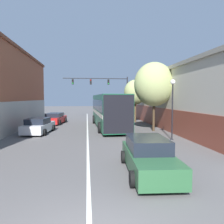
# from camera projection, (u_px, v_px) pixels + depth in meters

# --- Properties ---
(lane_center_line) EXTENTS (0.14, 44.90, 0.01)m
(lane_center_line) POSITION_uv_depth(u_px,v_px,m) (87.00, 131.00, 20.78)
(lane_center_line) COLOR silver
(lane_center_line) RESTS_ON ground_plane
(building_right_storefront) EXTENTS (9.15, 24.43, 6.00)m
(building_right_storefront) POSITION_uv_depth(u_px,v_px,m) (201.00, 98.00, 22.89)
(building_right_storefront) COLOR #B7B2A3
(building_right_storefront) RESTS_ON ground_plane
(bus) EXTENTS (3.17, 12.14, 3.45)m
(bus) POSITION_uv_depth(u_px,v_px,m) (109.00, 109.00, 23.06)
(bus) COLOR #145133
(bus) RESTS_ON ground_plane
(hatchback_foreground) EXTENTS (2.18, 4.74, 1.44)m
(hatchback_foreground) POSITION_uv_depth(u_px,v_px,m) (148.00, 156.00, 9.13)
(hatchback_foreground) COLOR #285633
(hatchback_foreground) RESTS_ON ground_plane
(parked_car_left_near) EXTENTS (2.42, 4.59, 1.35)m
(parked_car_left_near) POSITION_uv_depth(u_px,v_px,m) (39.00, 126.00, 19.31)
(parked_car_left_near) COLOR silver
(parked_car_left_near) RESTS_ON ground_plane
(parked_car_left_mid) EXTENTS (2.45, 4.76, 1.33)m
(parked_car_left_mid) POSITION_uv_depth(u_px,v_px,m) (55.00, 119.00, 26.23)
(parked_car_left_mid) COLOR red
(parked_car_left_mid) RESTS_ON ground_plane
(traffic_signal_gantry) EXTENTS (9.81, 0.36, 6.36)m
(traffic_signal_gantry) POSITION_uv_depth(u_px,v_px,m) (106.00, 87.00, 33.13)
(traffic_signal_gantry) COLOR black
(traffic_signal_gantry) RESTS_ON ground_plane
(street_lamp) EXTENTS (0.36, 0.36, 4.48)m
(street_lamp) POSITION_uv_depth(u_px,v_px,m) (172.00, 102.00, 16.12)
(street_lamp) COLOR black
(street_lamp) RESTS_ON ground_plane
(street_tree_near) EXTENTS (3.74, 3.37, 6.46)m
(street_tree_near) POSITION_uv_depth(u_px,v_px,m) (154.00, 84.00, 20.41)
(street_tree_near) COLOR #3D2D1E
(street_tree_near) RESTS_ON ground_plane
(street_tree_far) EXTENTS (2.92, 2.63, 5.48)m
(street_tree_far) POSITION_uv_depth(u_px,v_px,m) (135.00, 92.00, 28.18)
(street_tree_far) COLOR #4C3823
(street_tree_far) RESTS_ON ground_plane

